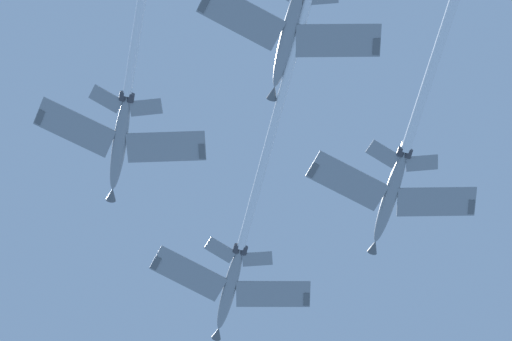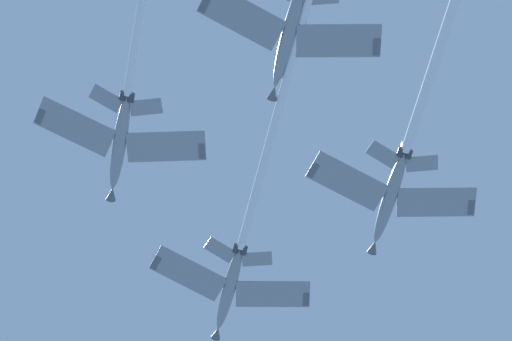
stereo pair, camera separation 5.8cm
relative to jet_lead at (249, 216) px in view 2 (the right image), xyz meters
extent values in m
ellipsoid|color=gray|center=(-9.89, 1.83, 2.50)|extent=(12.07, 3.76, 4.19)
cone|color=#595E60|center=(-16.29, 3.02, 4.10)|extent=(2.03, 1.52, 1.55)
ellipsoid|color=black|center=(-11.76, 2.18, 3.58)|extent=(3.07, 1.52, 1.54)
cube|color=gray|center=(-10.12, -3.51, 2.21)|extent=(4.09, 9.20, 1.06)
cube|color=#595E60|center=(-10.55, -7.60, 2.26)|extent=(1.82, 0.81, 0.55)
cube|color=gray|center=(-8.19, 6.91, 2.21)|extent=(6.96, 9.66, 1.06)
cube|color=#595E60|center=(-7.12, 10.88, 2.26)|extent=(1.91, 1.37, 0.55)
cube|color=gray|center=(-5.53, -1.29, 1.30)|extent=(2.24, 3.80, 0.59)
cube|color=gray|center=(-4.70, 3.19, 1.30)|extent=(3.29, 4.02, 0.59)
cube|color=#595E60|center=(-4.98, 0.92, 2.71)|extent=(2.98, 0.72, 3.29)
cylinder|color=#38383D|center=(-4.46, 0.37, 1.02)|extent=(1.29, 1.00, 1.02)
cylinder|color=#38383D|center=(-4.30, 1.25, 1.02)|extent=(1.29, 1.00, 1.02)
cylinder|color=white|center=(13.11, -2.43, -3.37)|extent=(35.01, 7.44, 9.63)
ellipsoid|color=gray|center=(1.77, -17.12, -0.47)|extent=(12.04, 4.15, 4.20)
cone|color=#595E60|center=(-4.58, -15.71, 1.13)|extent=(2.06, 1.57, 1.55)
ellipsoid|color=black|center=(-0.08, -16.71, 0.61)|extent=(3.08, 1.61, 1.55)
cube|color=gray|center=(1.36, -22.45, -0.76)|extent=(3.78, 9.09, 1.06)
cube|color=#595E60|center=(0.79, -26.53, -0.72)|extent=(1.79, 0.75, 0.55)
cube|color=gray|center=(3.65, -12.10, -0.76)|extent=(7.18, 9.64, 1.06)
cube|color=#595E60|center=(4.84, -8.17, -0.72)|extent=(1.90, 1.42, 0.55)
cube|color=gray|center=(6.01, -20.39, -1.68)|extent=(2.12, 3.76, 0.59)
cube|color=gray|center=(7.00, -15.94, -1.68)|extent=(3.36, 4.01, 0.59)
cube|color=#595E60|center=(6.65, -18.20, -0.27)|extent=(2.97, 0.82, 3.29)
cylinder|color=#38383D|center=(7.14, -18.77, -1.96)|extent=(1.31, 1.03, 1.02)
cylinder|color=#38383D|center=(7.34, -17.89, -1.96)|extent=(1.31, 1.03, 1.02)
ellipsoid|color=gray|center=(9.03, 13.71, -1.01)|extent=(12.07, 3.92, 4.07)
cone|color=#595E60|center=(2.63, 14.99, 0.53)|extent=(2.03, 1.54, 1.53)
ellipsoid|color=black|center=(7.16, 14.08, 0.06)|extent=(3.07, 1.56, 1.52)
cube|color=gray|center=(8.73, 8.36, -1.29)|extent=(3.97, 9.16, 1.02)
cube|color=#595E60|center=(8.24, 4.28, -1.24)|extent=(1.81, 0.78, 0.53)
cube|color=gray|center=(10.81, 18.76, -1.29)|extent=(7.06, 9.65, 1.02)
cube|color=#595E60|center=(11.93, 22.72, -1.24)|extent=(1.91, 1.39, 0.53)
cube|color=gray|center=(13.36, 10.52, -2.15)|extent=(2.20, 3.78, 0.57)
cube|color=gray|center=(14.25, 14.99, -2.15)|extent=(3.32, 4.01, 0.57)
cube|color=#595E60|center=(13.93, 12.73, -0.74)|extent=(2.95, 0.76, 3.27)
cylinder|color=#38383D|center=(14.46, 12.17, -2.43)|extent=(1.29, 1.01, 1.01)
cylinder|color=#38383D|center=(14.63, 13.05, -2.43)|extent=(1.29, 1.01, 1.01)
ellipsoid|color=gray|center=(20.99, -4.99, -5.44)|extent=(12.02, 3.84, 4.46)
cone|color=#595E60|center=(14.64, -3.76, -3.68)|extent=(2.05, 1.53, 1.58)
ellipsoid|color=black|center=(19.15, -4.63, -4.31)|extent=(3.07, 1.54, 1.60)
cube|color=gray|center=(20.71, -10.33, -5.74)|extent=(4.00, 9.17, 1.14)
cube|color=#595E60|center=(20.25, -14.42, -5.71)|extent=(1.80, 0.79, 0.59)
cube|color=gray|center=(22.73, 0.07, -5.74)|extent=(6.99, 9.65, 1.14)
cube|color=#595E60|center=(23.82, 4.04, -5.71)|extent=(1.90, 1.38, 0.59)
camera|label=1|loc=(23.42, -9.85, -101.08)|focal=62.55mm
camera|label=2|loc=(23.40, -9.90, -101.08)|focal=62.55mm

